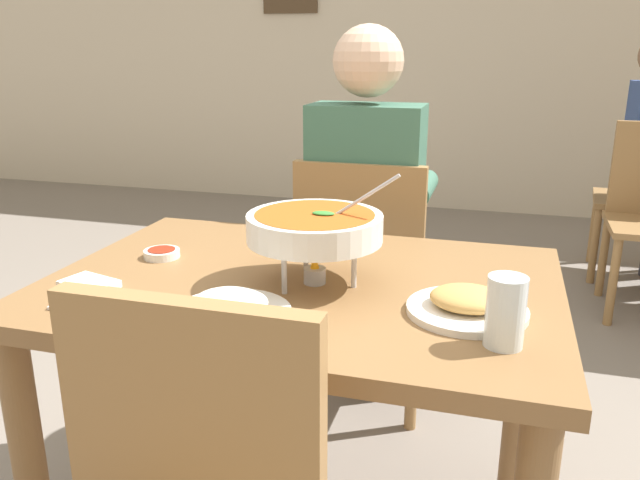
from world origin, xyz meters
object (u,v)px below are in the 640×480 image
dining_table_main (302,326)px  rice_plate (231,308)px  curry_bowl (315,228)px  chair_diner_main (364,272)px  drink_glass (505,315)px  diner_main (368,202)px  appetizer_plate (467,304)px  sauce_dish (162,253)px

dining_table_main → rice_plate: rice_plate is taller
dining_table_main → curry_bowl: bearing=-22.4°
rice_plate → chair_diner_main: bearing=85.8°
dining_table_main → drink_glass: bearing=-26.2°
curry_bowl → drink_glass: curry_bowl is taller
diner_main → appetizer_plate: (0.38, -0.82, 0.01)m
diner_main → sauce_dish: 0.77m
rice_plate → drink_glass: drink_glass is taller
diner_main → rice_plate: diner_main is taller
rice_plate → appetizer_plate: size_ratio=1.00×
chair_diner_main → rice_plate: (-0.07, -0.93, 0.24)m
curry_bowl → appetizer_plate: curry_bowl is taller
dining_table_main → sauce_dish: sauce_dish is taller
drink_glass → rice_plate: bearing=-177.3°
chair_diner_main → curry_bowl: (0.04, -0.70, 0.35)m
chair_diner_main → sauce_dish: bearing=-121.3°
dining_table_main → diner_main: bearing=90.0°
dining_table_main → rice_plate: (-0.07, -0.24, 0.14)m
curry_bowl → drink_glass: 0.46m
chair_diner_main → rice_plate: 0.97m
rice_plate → dining_table_main: bearing=74.3°
dining_table_main → chair_diner_main: 0.70m
appetizer_plate → sauce_dish: appetizer_plate is taller
dining_table_main → drink_glass: size_ratio=8.86×
sauce_dish → drink_glass: (0.83, -0.27, 0.05)m
appetizer_plate → sauce_dish: bearing=169.1°
chair_diner_main → appetizer_plate: bearing=-64.4°
chair_diner_main → appetizer_plate: 0.90m
dining_table_main → appetizer_plate: size_ratio=4.80×
rice_plate → sauce_dish: bearing=137.2°
diner_main → curry_bowl: 0.75m
curry_bowl → rice_plate: curry_bowl is taller
drink_glass → diner_main: bearing=115.3°
appetizer_plate → drink_glass: 0.15m
appetizer_plate → sauce_dish: 0.78m
dining_table_main → curry_bowl: (0.04, -0.01, 0.25)m
rice_plate → sauce_dish: rice_plate is taller
chair_diner_main → curry_bowl: bearing=-87.1°
chair_diner_main → sauce_dish: 0.78m
dining_table_main → chair_diner_main: size_ratio=1.28×
dining_table_main → curry_bowl: size_ratio=3.46×
diner_main → drink_glass: bearing=-64.7°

